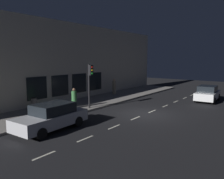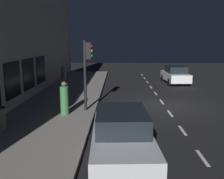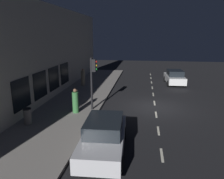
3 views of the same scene
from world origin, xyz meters
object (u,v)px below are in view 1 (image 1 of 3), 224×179
at_px(pedestrian_0, 114,87).
at_px(pedestrian_1, 74,99).
at_px(parked_car_1, 208,94).
at_px(trash_bin, 34,103).
at_px(traffic_light, 90,78).
at_px(parked_car_0, 52,117).

distance_m(pedestrian_0, pedestrian_1, 8.13).
height_order(parked_car_1, trash_bin, parked_car_1).
height_order(pedestrian_1, trash_bin, pedestrian_1).
height_order(traffic_light, parked_car_0, traffic_light).
bearing_deg(parked_car_0, pedestrian_1, -60.72).
relative_size(parked_car_0, pedestrian_0, 2.60).
bearing_deg(traffic_light, pedestrian_0, -68.74).
xyz_separation_m(traffic_light, parked_car_0, (-1.73, 5.30, -1.84)).
xyz_separation_m(traffic_light, trash_bin, (3.27, 3.15, -1.99)).
xyz_separation_m(parked_car_0, pedestrian_1, (2.79, -4.49, 0.12)).
relative_size(traffic_light, pedestrian_1, 2.19).
bearing_deg(trash_bin, traffic_light, -136.07).
relative_size(parked_car_0, trash_bin, 4.70).
height_order(traffic_light, pedestrian_1, traffic_light).
bearing_deg(pedestrian_1, pedestrian_0, 175.90).
bearing_deg(traffic_light, trash_bin, 43.93).
relative_size(parked_car_1, pedestrian_0, 2.33).
distance_m(parked_car_0, parked_car_1, 15.91).
xyz_separation_m(traffic_light, parked_car_1, (-6.85, -9.76, -1.84)).
xyz_separation_m(parked_car_1, pedestrian_0, (9.62, 2.63, 0.17)).
distance_m(parked_car_0, pedestrian_1, 5.28).
distance_m(traffic_light, trash_bin, 4.95).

